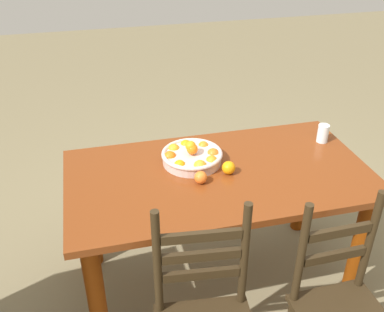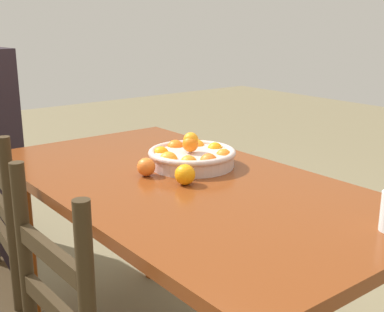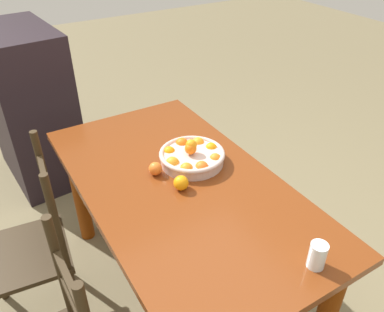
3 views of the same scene
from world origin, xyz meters
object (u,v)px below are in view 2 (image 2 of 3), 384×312
dining_table (182,217)px  orange_loose_0 (185,175)px  orange_loose_1 (146,167)px  fruit_bowl (192,156)px

dining_table → orange_loose_0: size_ratio=22.64×
dining_table → orange_loose_1: bearing=30.3°
orange_loose_0 → orange_loose_1: size_ratio=1.07×
dining_table → fruit_bowl: fruit_bowl is taller
fruit_bowl → orange_loose_1: 0.20m
dining_table → fruit_bowl: size_ratio=4.80×
dining_table → fruit_bowl: 0.25m
fruit_bowl → dining_table: bearing=131.1°
orange_loose_0 → orange_loose_1: 0.17m
orange_loose_0 → dining_table: bearing=-25.3°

